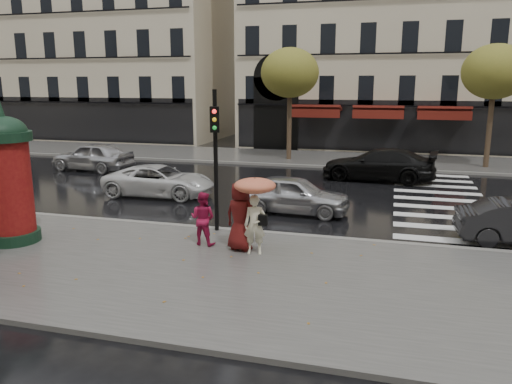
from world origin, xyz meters
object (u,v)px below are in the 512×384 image
(man_burgundy, at_px, (241,216))
(car_far_silver, at_px, (93,156))
(car_black, at_px, (378,165))
(traffic_light, at_px, (215,147))
(car_silver, at_px, (294,194))
(car_white, at_px, (159,181))
(woman_umbrella, at_px, (255,203))
(woman_red, at_px, (203,218))
(morris_column, at_px, (7,175))

(man_burgundy, distance_m, car_far_silver, 15.74)
(car_far_silver, bearing_deg, car_black, 100.82)
(traffic_light, height_order, car_silver, traffic_light)
(car_white, bearing_deg, car_silver, -104.18)
(woman_umbrella, xyz_separation_m, car_far_silver, (-12.05, 10.84, -0.76))
(woman_umbrella, relative_size, car_black, 0.40)
(woman_umbrella, relative_size, man_burgundy, 1.11)
(woman_red, relative_size, man_burgundy, 0.80)
(car_far_silver, bearing_deg, woman_umbrella, 54.11)
(woman_red, relative_size, traffic_light, 0.35)
(man_burgundy, bearing_deg, car_far_silver, -26.10)
(car_white, relative_size, car_far_silver, 1.02)
(car_white, distance_m, car_far_silver, 7.73)
(woman_red, height_order, car_silver, woman_red)
(traffic_light, relative_size, car_black, 0.81)
(woman_red, height_order, car_black, woman_red)
(woman_umbrella, relative_size, car_silver, 0.53)
(woman_red, xyz_separation_m, morris_column, (-5.42, -1.21, 1.19))
(car_far_silver, bearing_deg, morris_column, 29.25)
(woman_umbrella, height_order, traffic_light, traffic_light)
(woman_umbrella, xyz_separation_m, car_silver, (0.08, 4.94, -0.84))
(traffic_light, height_order, car_black, traffic_light)
(morris_column, height_order, car_silver, morris_column)
(woman_umbrella, height_order, car_silver, woman_umbrella)
(car_silver, bearing_deg, car_far_silver, 67.74)
(morris_column, distance_m, car_silver, 9.28)
(traffic_light, bearing_deg, car_far_silver, 138.55)
(morris_column, xyz_separation_m, car_white, (1.19, 7.05, -1.44))
(woman_umbrella, height_order, morris_column, morris_column)
(man_burgundy, relative_size, morris_column, 0.47)
(car_silver, bearing_deg, morris_column, 132.71)
(car_black, relative_size, car_far_silver, 1.18)
(car_silver, bearing_deg, car_black, -17.32)
(car_silver, xyz_separation_m, car_far_silver, (-12.13, 5.90, 0.08))
(woman_umbrella, height_order, car_far_silver, woman_umbrella)
(man_burgundy, bearing_deg, traffic_light, -33.99)
(car_black, bearing_deg, car_far_silver, -79.05)
(man_burgundy, xyz_separation_m, car_far_silver, (-11.59, 10.65, -0.31))
(woman_umbrella, height_order, car_white, woman_umbrella)
(woman_red, height_order, car_far_silver, woman_red)
(traffic_light, relative_size, car_far_silver, 0.96)
(man_burgundy, distance_m, car_white, 8.09)
(traffic_light, relative_size, car_silver, 1.07)
(traffic_light, bearing_deg, car_white, 132.66)
(woman_red, height_order, car_white, woman_red)
(man_burgundy, bearing_deg, woman_umbrella, 174.26)
(woman_umbrella, relative_size, car_white, 0.46)
(woman_red, distance_m, car_far_silver, 14.77)
(man_burgundy, bearing_deg, morris_column, 25.37)
(woman_umbrella, relative_size, car_far_silver, 0.47)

